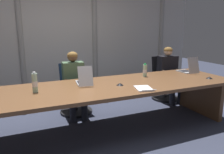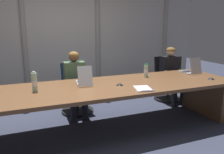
{
  "view_description": "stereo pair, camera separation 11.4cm",
  "coord_description": "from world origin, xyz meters",
  "px_view_note": "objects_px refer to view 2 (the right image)",
  "views": [
    {
      "loc": [
        -0.98,
        -3.02,
        1.59
      ],
      "look_at": [
        0.39,
        0.09,
        0.82
      ],
      "focal_mm": 35.88,
      "sensor_mm": 36.0,
      "label": 1
    },
    {
      "loc": [
        -0.87,
        -3.07,
        1.59
      ],
      "look_at": [
        0.39,
        0.09,
        0.82
      ],
      "focal_mm": 35.88,
      "sensor_mm": 36.0,
      "label": 2
    }
  ],
  "objects_px": {
    "laptop_left_mid": "(84,80)",
    "conference_mic_middle": "(211,78)",
    "water_bottle_primary": "(146,71)",
    "laptop_center": "(190,70)",
    "office_chair_left_mid": "(76,94)",
    "person_center": "(172,71)",
    "office_chair_center": "(167,83)",
    "water_bottle_secondary": "(35,82)",
    "person_left_mid": "(75,80)",
    "conference_mic_left_side": "(120,84)",
    "spiral_notepad": "(143,89)"
  },
  "relations": [
    {
      "from": "laptop_left_mid",
      "to": "conference_mic_middle",
      "type": "relative_size",
      "value": 4.1
    },
    {
      "from": "laptop_left_mid",
      "to": "conference_mic_middle",
      "type": "distance_m",
      "value": 2.13
    },
    {
      "from": "laptop_center",
      "to": "water_bottle_primary",
      "type": "height_order",
      "value": "laptop_center"
    },
    {
      "from": "conference_mic_middle",
      "to": "laptop_center",
      "type": "bearing_deg",
      "value": 88.0
    },
    {
      "from": "person_left_mid",
      "to": "water_bottle_secondary",
      "type": "height_order",
      "value": "person_left_mid"
    },
    {
      "from": "office_chair_left_mid",
      "to": "water_bottle_secondary",
      "type": "relative_size",
      "value": 3.31
    },
    {
      "from": "conference_mic_left_side",
      "to": "spiral_notepad",
      "type": "height_order",
      "value": "conference_mic_left_side"
    },
    {
      "from": "water_bottle_primary",
      "to": "spiral_notepad",
      "type": "height_order",
      "value": "water_bottle_primary"
    },
    {
      "from": "spiral_notepad",
      "to": "laptop_center",
      "type": "bearing_deg",
      "value": 38.84
    },
    {
      "from": "person_center",
      "to": "conference_mic_middle",
      "type": "relative_size",
      "value": 10.59
    },
    {
      "from": "conference_mic_left_side",
      "to": "person_center",
      "type": "bearing_deg",
      "value": 28.71
    },
    {
      "from": "spiral_notepad",
      "to": "conference_mic_left_side",
      "type": "bearing_deg",
      "value": 137.96
    },
    {
      "from": "person_left_mid",
      "to": "conference_mic_middle",
      "type": "xyz_separation_m",
      "value": [
        2.07,
        -1.08,
        0.08
      ]
    },
    {
      "from": "person_left_mid",
      "to": "person_center",
      "type": "xyz_separation_m",
      "value": [
        2.09,
        0.01,
        0.01
      ]
    },
    {
      "from": "office_chair_center",
      "to": "conference_mic_left_side",
      "type": "xyz_separation_m",
      "value": [
        -1.61,
        -1.03,
        0.38
      ]
    },
    {
      "from": "water_bottle_secondary",
      "to": "laptop_center",
      "type": "bearing_deg",
      "value": 3.95
    },
    {
      "from": "laptop_left_mid",
      "to": "conference_mic_left_side",
      "type": "xyz_separation_m",
      "value": [
        0.48,
        -0.27,
        -0.04
      ]
    },
    {
      "from": "office_chair_left_mid",
      "to": "conference_mic_left_side",
      "type": "height_order",
      "value": "office_chair_left_mid"
    },
    {
      "from": "office_chair_left_mid",
      "to": "conference_mic_middle",
      "type": "bearing_deg",
      "value": 51.7
    },
    {
      "from": "person_left_mid",
      "to": "water_bottle_primary",
      "type": "height_order",
      "value": "person_left_mid"
    },
    {
      "from": "office_chair_left_mid",
      "to": "person_center",
      "type": "xyz_separation_m",
      "value": [
        2.05,
        -0.15,
        0.31
      ]
    },
    {
      "from": "spiral_notepad",
      "to": "conference_mic_middle",
      "type": "bearing_deg",
      "value": 18.44
    },
    {
      "from": "laptop_left_mid",
      "to": "water_bottle_secondary",
      "type": "distance_m",
      "value": 0.74
    },
    {
      "from": "conference_mic_left_side",
      "to": "conference_mic_middle",
      "type": "height_order",
      "value": "same"
    },
    {
      "from": "person_center",
      "to": "conference_mic_middle",
      "type": "xyz_separation_m",
      "value": [
        -0.01,
        -1.09,
        0.07
      ]
    },
    {
      "from": "laptop_left_mid",
      "to": "laptop_center",
      "type": "height_order",
      "value": "laptop_center"
    },
    {
      "from": "laptop_center",
      "to": "office_chair_left_mid",
      "type": "distance_m",
      "value": 2.21
    },
    {
      "from": "person_left_mid",
      "to": "conference_mic_middle",
      "type": "relative_size",
      "value": 10.52
    },
    {
      "from": "water_bottle_primary",
      "to": "conference_mic_middle",
      "type": "relative_size",
      "value": 2.12
    },
    {
      "from": "water_bottle_primary",
      "to": "spiral_notepad",
      "type": "bearing_deg",
      "value": -122.92
    },
    {
      "from": "laptop_left_mid",
      "to": "person_left_mid",
      "type": "relative_size",
      "value": 0.39
    },
    {
      "from": "office_chair_center",
      "to": "water_bottle_secondary",
      "type": "height_order",
      "value": "water_bottle_secondary"
    },
    {
      "from": "water_bottle_primary",
      "to": "laptop_center",
      "type": "bearing_deg",
      "value": -3.06
    },
    {
      "from": "office_chair_left_mid",
      "to": "water_bottle_primary",
      "type": "distance_m",
      "value": 1.38
    },
    {
      "from": "laptop_left_mid",
      "to": "person_center",
      "type": "height_order",
      "value": "person_center"
    },
    {
      "from": "office_chair_center",
      "to": "water_bottle_secondary",
      "type": "bearing_deg",
      "value": -73.36
    },
    {
      "from": "water_bottle_primary",
      "to": "spiral_notepad",
      "type": "distance_m",
      "value": 0.84
    },
    {
      "from": "office_chair_left_mid",
      "to": "spiral_notepad",
      "type": "relative_size",
      "value": 2.65
    },
    {
      "from": "laptop_left_mid",
      "to": "person_center",
      "type": "xyz_separation_m",
      "value": [
        2.08,
        0.61,
        -0.12
      ]
    },
    {
      "from": "water_bottle_primary",
      "to": "conference_mic_middle",
      "type": "height_order",
      "value": "water_bottle_primary"
    },
    {
      "from": "laptop_center",
      "to": "water_bottle_primary",
      "type": "xyz_separation_m",
      "value": [
        -0.94,
        0.05,
        0.05
      ]
    },
    {
      "from": "laptop_center",
      "to": "office_chair_center",
      "type": "distance_m",
      "value": 0.83
    },
    {
      "from": "person_center",
      "to": "water_bottle_primary",
      "type": "xyz_separation_m",
      "value": [
        -0.93,
        -0.5,
        0.16
      ]
    },
    {
      "from": "person_left_mid",
      "to": "spiral_notepad",
      "type": "relative_size",
      "value": 3.32
    },
    {
      "from": "laptop_center",
      "to": "conference_mic_left_side",
      "type": "relative_size",
      "value": 3.81
    },
    {
      "from": "laptop_center",
      "to": "person_center",
      "type": "bearing_deg",
      "value": 2.78
    },
    {
      "from": "office_chair_center",
      "to": "laptop_center",
      "type": "bearing_deg",
      "value": -1.01
    },
    {
      "from": "office_chair_center",
      "to": "person_center",
      "type": "relative_size",
      "value": 0.81
    },
    {
      "from": "office_chair_left_mid",
      "to": "water_bottle_primary",
      "type": "height_order",
      "value": "water_bottle_primary"
    },
    {
      "from": "laptop_center",
      "to": "person_center",
      "type": "height_order",
      "value": "person_center"
    }
  ]
}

